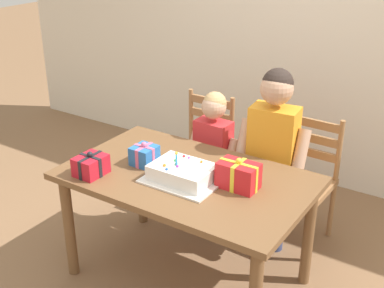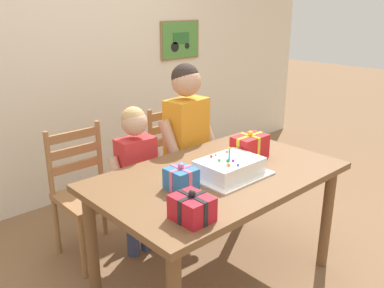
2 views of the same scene
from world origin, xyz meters
The scene contains 11 objects.
ground_plane centered at (0.00, 0.00, 0.00)m, with size 20.00×20.00×0.00m, color #846042.
back_wall centered at (0.00, 1.79, 1.30)m, with size 6.40×0.11×2.60m.
dining_table centered at (0.00, 0.00, 0.66)m, with size 1.49×0.91×0.76m.
birthday_cake centered at (0.02, -0.07, 0.81)m, with size 0.44×0.34×0.19m.
gift_box_red_large centered at (-0.49, -0.30, 0.82)m, with size 0.16×0.19×0.15m.
gift_box_beside_cake centered at (-0.31, -0.02, 0.82)m, with size 0.15×0.15×0.15m.
gift_box_corner_small centered at (0.33, 0.04, 0.83)m, with size 0.24×0.15×0.19m.
chair_left centered at (-0.42, 0.84, 0.47)m, with size 0.42×0.42×0.92m.
chair_right centered at (0.42, 0.84, 0.47)m, with size 0.43×0.43×0.92m.
child_older centered at (0.28, 0.60, 0.80)m, with size 0.49×0.29×1.32m.
child_younger centered at (-0.17, 0.60, 0.66)m, with size 0.40×0.23×1.08m.
Camera 1 is at (1.50, -2.25, 2.18)m, focal length 47.47 mm.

